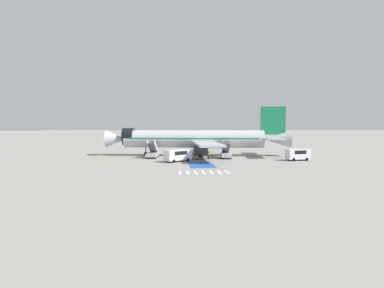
{
  "coord_description": "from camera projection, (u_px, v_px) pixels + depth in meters",
  "views": [
    {
      "loc": [
        -4.22,
        -68.02,
        7.29
      ],
      "look_at": [
        1.33,
        -1.61,
        2.89
      ],
      "focal_mm": 28.0,
      "sensor_mm": 36.0,
      "label": 1
    }
  ],
  "objects": [
    {
      "name": "apron_walkway_bar_2",
      "position": [
        196.0,
        172.0,
        45.31
      ],
      "size": [
        0.44,
        3.6,
        0.01
      ],
      "primitive_type": "cube",
      "color": "silver",
      "rests_on": "ground_plane"
    },
    {
      "name": "boarding_stairs_aft",
      "position": [
        226.0,
        154.0,
        64.26
      ],
      "size": [
        2.79,
        5.43,
        4.16
      ],
      "rotation": [
        0.0,
        0.0,
        -0.13
      ],
      "color": "#ADB2BA",
      "rests_on": "ground_plane"
    },
    {
      "name": "apron_stand_patch_blue",
      "position": [
        201.0,
        164.0,
        54.32
      ],
      "size": [
        4.48,
        9.49,
        0.01
      ],
      "primitive_type": "cube",
      "color": "#2856A8",
      "rests_on": "ground_plane"
    },
    {
      "name": "airliner",
      "position": [
        196.0,
        139.0,
        68.91
      ],
      "size": [
        42.47,
        31.24,
        11.32
      ],
      "rotation": [
        0.0,
        0.0,
        1.44
      ],
      "color": "#B7BCC4",
      "rests_on": "ground_plane"
    },
    {
      "name": "service_van_1",
      "position": [
        178.0,
        155.0,
        58.38
      ],
      "size": [
        5.69,
        4.95,
        2.31
      ],
      "rotation": [
        0.0,
        0.0,
        2.21
      ],
      "color": "silver",
      "rests_on": "ground_plane"
    },
    {
      "name": "apron_walkway_bar_6",
      "position": [
        227.0,
        172.0,
        45.71
      ],
      "size": [
        0.44,
        3.6,
        0.01
      ],
      "primitive_type": "cube",
      "color": "silver",
      "rests_on": "ground_plane"
    },
    {
      "name": "apron_walkway_bar_0",
      "position": [
        180.0,
        173.0,
        45.11
      ],
      "size": [
        0.44,
        3.6,
        0.01
      ],
      "primitive_type": "cube",
      "color": "silver",
      "rests_on": "ground_plane"
    },
    {
      "name": "boarding_stairs_forward",
      "position": [
        152.0,
        153.0,
        64.97
      ],
      "size": [
        2.79,
        5.43,
        4.2
      ],
      "rotation": [
        0.0,
        0.0,
        -0.13
      ],
      "color": "#ADB2BA",
      "rests_on": "ground_plane"
    },
    {
      "name": "apron_leadline_yellow",
      "position": [
        194.0,
        156.0,
        69.19
      ],
      "size": [
        75.29,
        9.87,
        0.01
      ],
      "primitive_type": "cube",
      "rotation": [
        0.0,
        0.0,
        1.44
      ],
      "color": "gold",
      "rests_on": "ground_plane"
    },
    {
      "name": "ground_plane",
      "position": [
        186.0,
        156.0,
        68.47
      ],
      "size": [
        600.0,
        600.0,
        0.0
      ],
      "primitive_type": "plane",
      "color": "gray"
    },
    {
      "name": "apron_walkway_bar_1",
      "position": [
        188.0,
        173.0,
        45.21
      ],
      "size": [
        0.44,
        3.6,
        0.01
      ],
      "primitive_type": "cube",
      "color": "silver",
      "rests_on": "ground_plane"
    },
    {
      "name": "ground_crew_1",
      "position": [
        208.0,
        155.0,
        62.39
      ],
      "size": [
        0.44,
        0.26,
        1.69
      ],
      "rotation": [
        0.0,
        0.0,
        6.21
      ],
      "color": "black",
      "rests_on": "ground_plane"
    },
    {
      "name": "baggage_cart",
      "position": [
        198.0,
        158.0,
        62.53
      ],
      "size": [
        2.7,
        1.68,
        0.87
      ],
      "rotation": [
        0.0,
        0.0,
        4.78
      ],
      "color": "gray",
      "rests_on": "ground_plane"
    },
    {
      "name": "apron_walkway_bar_5",
      "position": [
        219.0,
        172.0,
        45.61
      ],
      "size": [
        0.44,
        3.6,
        0.01
      ],
      "primitive_type": "cube",
      "color": "silver",
      "rests_on": "ground_plane"
    },
    {
      "name": "service_van_0",
      "position": [
        298.0,
        154.0,
        60.0
      ],
      "size": [
        4.85,
        2.43,
        2.31
      ],
      "rotation": [
        0.0,
        0.0,
        4.84
      ],
      "color": "silver",
      "rests_on": "ground_plane"
    },
    {
      "name": "fuel_tanker",
      "position": [
        210.0,
        142.0,
        92.43
      ],
      "size": [
        9.28,
        3.1,
        3.69
      ],
      "rotation": [
        0.0,
        0.0,
        -1.63
      ],
      "color": "#38383D",
      "rests_on": "ground_plane"
    },
    {
      "name": "apron_walkway_bar_3",
      "position": [
        204.0,
        172.0,
        45.41
      ],
      "size": [
        0.44,
        3.6,
        0.01
      ],
      "primitive_type": "cube",
      "color": "silver",
      "rests_on": "ground_plane"
    },
    {
      "name": "apron_walkway_bar_4",
      "position": [
        211.0,
        172.0,
        45.51
      ],
      "size": [
        0.44,
        3.6,
        0.01
      ],
      "primitive_type": "cube",
      "color": "silver",
      "rests_on": "ground_plane"
    },
    {
      "name": "ground_crew_0",
      "position": [
        173.0,
        153.0,
        64.44
      ],
      "size": [
        0.43,
        0.49,
        1.84
      ],
      "rotation": [
        0.0,
        0.0,
        2.14
      ],
      "color": "black",
      "rests_on": "ground_plane"
    }
  ]
}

